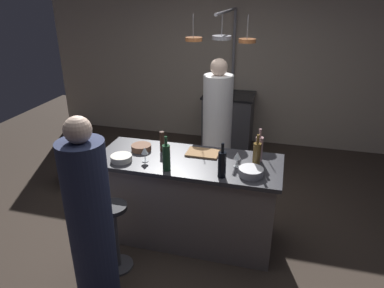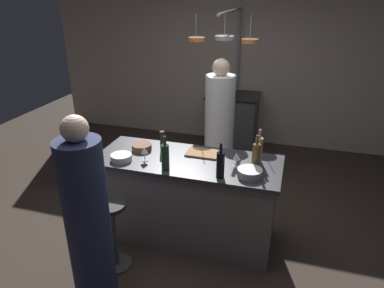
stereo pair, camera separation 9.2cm
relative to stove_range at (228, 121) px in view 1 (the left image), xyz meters
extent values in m
plane|color=#382D26|center=(0.00, -2.45, -0.45)|extent=(9.00, 9.00, 0.00)
cube|color=#BCAD99|center=(0.00, 0.40, 0.85)|extent=(6.40, 0.16, 2.60)
cube|color=slate|center=(0.00, -2.45, -0.02)|extent=(1.72, 0.66, 0.86)
cube|color=#2D2D33|center=(0.00, -2.45, 0.43)|extent=(1.80, 0.72, 0.04)
cube|color=#47474C|center=(0.00, 0.00, -0.02)|extent=(0.76, 0.60, 0.86)
cube|color=black|center=(0.00, 0.00, 0.43)|extent=(0.80, 0.64, 0.03)
cylinder|color=white|center=(0.08, -1.38, 0.30)|extent=(0.36, 0.36, 1.50)
sphere|color=beige|center=(0.08, -1.38, 1.14)|extent=(0.20, 0.20, 0.20)
cylinder|color=#4C4C51|center=(-0.52, -3.07, -0.43)|extent=(0.28, 0.28, 0.02)
cylinder|color=#4C4C51|center=(-0.52, -3.07, -0.11)|extent=(0.06, 0.06, 0.62)
cylinder|color=black|center=(-0.52, -3.07, 0.21)|extent=(0.26, 0.26, 0.04)
cylinder|color=#262D4C|center=(-0.50, -3.45, 0.27)|extent=(0.34, 0.34, 1.44)
sphere|color=beige|center=(-0.50, -3.45, 1.09)|extent=(0.20, 0.20, 0.20)
cylinder|color=gray|center=(0.00, 0.25, 0.63)|extent=(0.04, 0.04, 2.15)
cylinder|color=gray|center=(0.00, -0.51, 1.70)|extent=(0.04, 1.52, 0.04)
cylinder|color=#B26638|center=(-0.30, -1.09, 1.41)|extent=(0.21, 0.21, 0.04)
cylinder|color=gray|center=(-0.30, -1.12, 1.56)|extent=(0.01, 0.01, 0.30)
cylinder|color=gray|center=(0.05, -1.11, 1.44)|extent=(0.23, 0.23, 0.04)
cylinder|color=gray|center=(0.05, -1.12, 1.57)|extent=(0.01, 0.01, 0.26)
cylinder|color=#B26638|center=(0.35, -1.09, 1.41)|extent=(0.20, 0.20, 0.04)
cylinder|color=gray|center=(0.35, -1.12, 1.56)|extent=(0.01, 0.01, 0.29)
cylinder|color=brown|center=(-1.72, -1.83, -0.37)|extent=(0.24, 0.24, 0.16)
sphere|color=#2D6633|center=(-1.72, -1.83, -0.11)|extent=(0.36, 0.36, 0.36)
cube|color=#997047|center=(0.11, -2.29, 0.46)|extent=(0.32, 0.22, 0.02)
cylinder|color=#382319|center=(-0.30, -2.33, 0.56)|extent=(0.05, 0.05, 0.21)
cylinder|color=brown|center=(0.65, -2.44, 0.57)|extent=(0.07, 0.07, 0.24)
cylinder|color=brown|center=(0.65, -2.44, 0.73)|extent=(0.03, 0.03, 0.08)
cylinder|color=#193D23|center=(-0.13, -2.71, 0.58)|extent=(0.07, 0.07, 0.24)
cylinder|color=#193D23|center=(-0.13, -2.71, 0.74)|extent=(0.03, 0.03, 0.08)
cylinder|color=#B78C8E|center=(0.66, -2.30, 0.57)|extent=(0.07, 0.07, 0.24)
cylinder|color=#B78C8E|center=(0.66, -2.30, 0.74)|extent=(0.03, 0.03, 0.08)
cylinder|color=black|center=(0.38, -2.70, 0.57)|extent=(0.07, 0.07, 0.24)
cylinder|color=black|center=(0.38, -2.70, 0.73)|extent=(0.03, 0.03, 0.08)
cylinder|color=silver|center=(0.48, -2.48, 0.46)|extent=(0.06, 0.06, 0.01)
cylinder|color=silver|center=(0.48, -2.48, 0.50)|extent=(0.01, 0.01, 0.07)
cone|color=silver|center=(0.48, -2.48, 0.57)|extent=(0.07, 0.07, 0.06)
cylinder|color=silver|center=(-0.39, -2.59, 0.46)|extent=(0.06, 0.06, 0.01)
cylinder|color=silver|center=(-0.39, -2.59, 0.50)|extent=(0.01, 0.01, 0.07)
cone|color=silver|center=(-0.39, -2.59, 0.57)|extent=(0.07, 0.07, 0.06)
cylinder|color=#B7B7BC|center=(0.62, -2.62, 0.49)|extent=(0.22, 0.22, 0.07)
cylinder|color=brown|center=(-0.52, -2.36, 0.48)|extent=(0.20, 0.20, 0.06)
cylinder|color=silver|center=(-0.61, -2.64, 0.48)|extent=(0.20, 0.20, 0.06)
camera|label=1|loc=(0.83, -5.42, 1.96)|focal=33.14mm
camera|label=2|loc=(0.92, -5.39, 1.96)|focal=33.14mm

